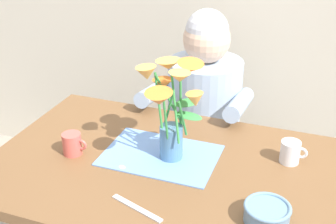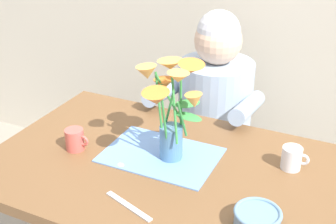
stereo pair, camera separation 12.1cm
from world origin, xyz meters
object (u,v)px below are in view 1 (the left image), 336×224
(seated_person, at_px, (203,127))
(coffee_cup, at_px, (291,152))
(ceramic_bowl, at_px, (267,213))
(dinner_knife, at_px, (137,208))
(flower_vase, at_px, (171,103))
(tea_cup, at_px, (72,144))

(seated_person, distance_m, coffee_cup, 0.66)
(seated_person, distance_m, ceramic_bowl, 0.91)
(seated_person, height_order, coffee_cup, seated_person)
(dinner_knife, relative_size, coffee_cup, 2.04)
(flower_vase, height_order, dinner_knife, flower_vase)
(flower_vase, distance_m, tea_cup, 0.39)
(coffee_cup, bearing_deg, tea_cup, -163.86)
(ceramic_bowl, bearing_deg, flower_vase, 149.55)
(ceramic_bowl, height_order, coffee_cup, coffee_cup)
(flower_vase, relative_size, ceramic_bowl, 2.57)
(seated_person, relative_size, coffee_cup, 12.20)
(seated_person, xyz_separation_m, tea_cup, (-0.30, -0.66, 0.22))
(seated_person, bearing_deg, dinner_knife, -90.09)
(flower_vase, bearing_deg, ceramic_bowl, -30.45)
(ceramic_bowl, height_order, dinner_knife, ceramic_bowl)
(dinner_knife, relative_size, tea_cup, 2.04)
(flower_vase, xyz_separation_m, coffee_cup, (0.40, 0.12, -0.18))
(seated_person, distance_m, tea_cup, 0.76)
(flower_vase, xyz_separation_m, tea_cup, (-0.34, -0.09, -0.18))
(ceramic_bowl, bearing_deg, coffee_cup, 85.61)
(coffee_cup, height_order, tea_cup, same)
(coffee_cup, bearing_deg, flower_vase, -162.96)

